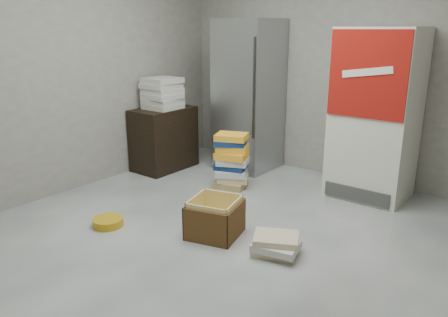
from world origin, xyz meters
name	(u,v)px	position (x,y,z in m)	size (l,w,h in m)	color
ground	(191,245)	(0.00, 0.00, 0.00)	(5.00, 5.00, 0.00)	silver
room_shell	(186,26)	(0.00, 0.00, 1.80)	(4.04, 5.04, 2.82)	gray
steel_fridge	(249,96)	(-0.90, 2.13, 0.95)	(0.70, 0.72, 1.90)	#9A9DA1
coke_cooler	(375,114)	(0.75, 2.12, 0.90)	(0.80, 0.73, 1.80)	silver
wood_shelf	(164,139)	(-1.73, 1.40, 0.40)	(0.50, 0.80, 0.80)	black
supply_box_stack	(162,93)	(-1.72, 1.39, 0.99)	(0.43, 0.43, 0.39)	silver
phonebook_stack_main	(232,161)	(-0.59, 1.36, 0.32)	(0.46, 0.43, 0.64)	#A08651
phonebook_stack_side	(276,245)	(0.65, 0.32, 0.08)	(0.45, 0.41, 0.16)	#CCB693
cardboard_box	(215,220)	(0.04, 0.28, 0.14)	(0.52, 0.52, 0.35)	yellow
bucket_lid	(108,222)	(-0.87, -0.19, 0.04)	(0.28, 0.28, 0.08)	#C08F13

